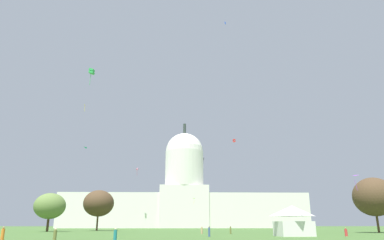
{
  "coord_description": "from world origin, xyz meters",
  "views": [
    {
      "loc": [
        -3.07,
        -23.75,
        2.03
      ],
      "look_at": [
        0.1,
        73.07,
        31.12
      ],
      "focal_mm": 32.58,
      "sensor_mm": 36.0,
      "label": 1
    }
  ],
  "objects_px": {
    "capitol_building": "(184,197)",
    "tree_west_near": "(50,206)",
    "event_tent": "(293,221)",
    "kite_yellow_high": "(85,106)",
    "person_teal_near_tree_east": "(115,236)",
    "tree_west_far": "(99,203)",
    "person_olive_near_tree_west": "(231,230)",
    "kite_lime_low": "(194,200)",
    "kite_green_mid": "(92,72)",
    "kite_violet_low": "(355,178)",
    "kite_gold_low": "(97,208)",
    "person_tan_mid_left": "(202,231)",
    "kite_black_mid": "(204,159)",
    "tree_east_mid": "(374,197)",
    "person_orange_back_right": "(3,234)",
    "person_denim_front_left": "(209,232)",
    "kite_pink_mid": "(137,169)",
    "kite_red_mid": "(234,141)",
    "kite_cyan_low": "(83,148)",
    "person_red_edge_east": "(346,232)",
    "person_olive_front_right": "(55,236)",
    "kite_blue_high": "(225,23)"
  },
  "relations": [
    {
      "from": "tree_west_far",
      "to": "tree_east_mid",
      "type": "bearing_deg",
      "value": -22.95
    },
    {
      "from": "person_denim_front_left",
      "to": "kite_pink_mid",
      "type": "height_order",
      "value": "kite_pink_mid"
    },
    {
      "from": "person_red_edge_east",
      "to": "person_denim_front_left",
      "type": "bearing_deg",
      "value": -64.41
    },
    {
      "from": "capitol_building",
      "to": "person_orange_back_right",
      "type": "distance_m",
      "value": 165.68
    },
    {
      "from": "kite_pink_mid",
      "to": "kite_green_mid",
      "type": "xyz_separation_m",
      "value": [
        5.55,
        -124.53,
        0.6
      ]
    },
    {
      "from": "tree_west_near",
      "to": "person_teal_near_tree_east",
      "type": "xyz_separation_m",
      "value": [
        30.82,
        -63.55,
        -6.45
      ]
    },
    {
      "from": "person_olive_front_right",
      "to": "kite_lime_low",
      "type": "distance_m",
      "value": 143.75
    },
    {
      "from": "person_olive_near_tree_west",
      "to": "kite_violet_low",
      "type": "bearing_deg",
      "value": 126.53
    },
    {
      "from": "kite_violet_low",
      "to": "kite_gold_low",
      "type": "xyz_separation_m",
      "value": [
        -73.59,
        69.14,
        -3.75
      ]
    },
    {
      "from": "tree_east_mid",
      "to": "tree_west_near",
      "type": "bearing_deg",
      "value": 169.01
    },
    {
      "from": "person_orange_back_right",
      "to": "kite_pink_mid",
      "type": "xyz_separation_m",
      "value": [
        -0.74,
        141.07,
        29.82
      ]
    },
    {
      "from": "person_olive_near_tree_west",
      "to": "person_teal_near_tree_east",
      "type": "relative_size",
      "value": 1.01
    },
    {
      "from": "person_tan_mid_left",
      "to": "kite_green_mid",
      "type": "height_order",
      "value": "kite_green_mid"
    },
    {
      "from": "person_orange_back_right",
      "to": "kite_red_mid",
      "type": "distance_m",
      "value": 99.52
    },
    {
      "from": "capitol_building",
      "to": "kite_pink_mid",
      "type": "relative_size",
      "value": 33.64
    },
    {
      "from": "tree_west_near",
      "to": "person_teal_near_tree_east",
      "type": "relative_size",
      "value": 6.83
    },
    {
      "from": "tree_west_far",
      "to": "kite_cyan_low",
      "type": "distance_m",
      "value": 63.25
    },
    {
      "from": "tree_east_mid",
      "to": "person_red_edge_east",
      "type": "distance_m",
      "value": 33.3
    },
    {
      "from": "capitol_building",
      "to": "kite_cyan_low",
      "type": "relative_size",
      "value": 121.21
    },
    {
      "from": "kite_green_mid",
      "to": "kite_black_mid",
      "type": "xyz_separation_m",
      "value": [
        27.72,
        82.6,
        -2.5
      ]
    },
    {
      "from": "person_red_edge_east",
      "to": "kite_cyan_low",
      "type": "xyz_separation_m",
      "value": [
        -46.66,
        -3.98,
        14.13
      ]
    },
    {
      "from": "person_tan_mid_left",
      "to": "kite_violet_low",
      "type": "height_order",
      "value": "kite_violet_low"
    },
    {
      "from": "capitol_building",
      "to": "kite_red_mid",
      "type": "relative_size",
      "value": 119.88
    },
    {
      "from": "kite_violet_low",
      "to": "kite_red_mid",
      "type": "distance_m",
      "value": 60.06
    },
    {
      "from": "person_olive_front_right",
      "to": "person_orange_back_right",
      "type": "bearing_deg",
      "value": 173.0
    },
    {
      "from": "kite_lime_low",
      "to": "kite_green_mid",
      "type": "height_order",
      "value": "kite_green_mid"
    },
    {
      "from": "person_tan_mid_left",
      "to": "kite_black_mid",
      "type": "distance_m",
      "value": 72.44
    },
    {
      "from": "event_tent",
      "to": "person_olive_near_tree_west",
      "type": "bearing_deg",
      "value": 114.74
    },
    {
      "from": "kite_cyan_low",
      "to": "kite_red_mid",
      "type": "xyz_separation_m",
      "value": [
        37.73,
        70.91,
        18.44
      ]
    },
    {
      "from": "event_tent",
      "to": "kite_yellow_high",
      "type": "relative_size",
      "value": 2.92
    },
    {
      "from": "event_tent",
      "to": "tree_west_near",
      "type": "distance_m",
      "value": 72.5
    },
    {
      "from": "kite_violet_low",
      "to": "kite_gold_low",
      "type": "distance_m",
      "value": 101.04
    },
    {
      "from": "person_olive_front_right",
      "to": "person_tan_mid_left",
      "type": "bearing_deg",
      "value": 73.79
    },
    {
      "from": "kite_green_mid",
      "to": "kite_red_mid",
      "type": "relative_size",
      "value": 2.95
    },
    {
      "from": "tree_east_mid",
      "to": "kite_yellow_high",
      "type": "bearing_deg",
      "value": 173.26
    },
    {
      "from": "capitol_building",
      "to": "person_olive_near_tree_west",
      "type": "relative_size",
      "value": 87.47
    },
    {
      "from": "kite_yellow_high",
      "to": "kite_pink_mid",
      "type": "xyz_separation_m",
      "value": [
        5.16,
        89.97,
        -5.04
      ]
    },
    {
      "from": "tree_west_near",
      "to": "person_orange_back_right",
      "type": "distance_m",
      "value": 61.33
    },
    {
      "from": "tree_west_near",
      "to": "kite_green_mid",
      "type": "bearing_deg",
      "value": -64.23
    },
    {
      "from": "person_teal_near_tree_east",
      "to": "person_red_edge_east",
      "type": "bearing_deg",
      "value": 97.98
    },
    {
      "from": "kite_red_mid",
      "to": "kite_lime_low",
      "type": "bearing_deg",
      "value": -167.16
    },
    {
      "from": "capitol_building",
      "to": "tree_west_near",
      "type": "bearing_deg",
      "value": -111.34
    },
    {
      "from": "kite_violet_low",
      "to": "person_teal_near_tree_east",
      "type": "bearing_deg",
      "value": -92.78
    },
    {
      "from": "person_tan_mid_left",
      "to": "tree_west_far",
      "type": "bearing_deg",
      "value": -31.93
    },
    {
      "from": "tree_west_far",
      "to": "kite_cyan_low",
      "type": "xyz_separation_m",
      "value": [
        10.7,
        -62.06,
        5.9
      ]
    },
    {
      "from": "tree_west_far",
      "to": "person_olive_near_tree_west",
      "type": "bearing_deg",
      "value": -47.11
    },
    {
      "from": "kite_gold_low",
      "to": "kite_violet_low",
      "type": "bearing_deg",
      "value": -85.59
    },
    {
      "from": "person_denim_front_left",
      "to": "kite_lime_low",
      "type": "distance_m",
      "value": 124.58
    },
    {
      "from": "kite_violet_low",
      "to": "capitol_building",
      "type": "bearing_deg",
      "value": 156.39
    },
    {
      "from": "person_tan_mid_left",
      "to": "kite_blue_high",
      "type": "height_order",
      "value": "kite_blue_high"
    }
  ]
}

